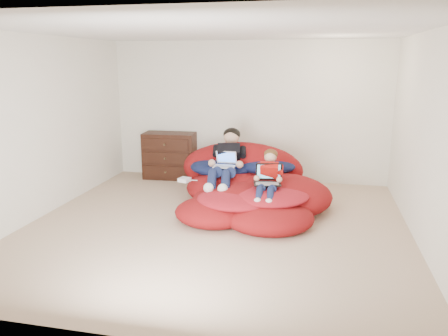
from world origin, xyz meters
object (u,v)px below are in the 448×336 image
younger_boy (268,175)px  laptop_black (268,178)px  laptop_white (225,162)px  beanbag_pile (250,189)px  older_boy (227,157)px  dresser (170,156)px

younger_boy → laptop_black: bearing=-90.0°
laptop_white → beanbag_pile: bearing=-11.3°
younger_boy → beanbag_pile: bearing=130.7°
older_boy → dresser: bearing=140.5°
beanbag_pile → laptop_black: size_ratio=6.02×
dresser → younger_boy: younger_boy is taller
laptop_white → laptop_black: laptop_white is taller
younger_boy → older_boy: bearing=141.1°
beanbag_pile → younger_boy: 0.59m
dresser → younger_boy: bearing=-39.3°
laptop_white → laptop_black: size_ratio=0.77×
beanbag_pile → older_boy: size_ratio=1.84×
older_boy → laptop_white: older_boy is taller
dresser → beanbag_pile: dresser is taller
dresser → laptop_white: 1.81m
older_boy → younger_boy: (0.71, -0.58, -0.09)m
beanbag_pile → younger_boy: size_ratio=2.72×
younger_boy → laptop_black: 0.06m
beanbag_pile → laptop_black: bearing=-52.3°
laptop_black → laptop_white: bearing=145.5°
dresser → laptop_white: size_ratio=3.06×
dresser → older_boy: older_boy is taller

